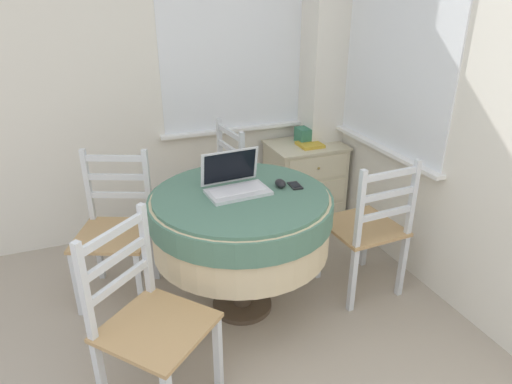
{
  "coord_description": "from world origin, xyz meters",
  "views": [
    {
      "loc": [
        -0.1,
        -0.57,
        1.8
      ],
      "look_at": [
        0.8,
        1.71,
        0.68
      ],
      "focal_mm": 32.0,
      "sensor_mm": 36.0,
      "label": 1
    }
  ],
  "objects_px": {
    "laptop": "(235,183)",
    "book_on_cabinet": "(310,145)",
    "computer_mouse": "(280,183)",
    "dining_chair_near_back_window": "(214,190)",
    "round_dining_table": "(241,218)",
    "dining_chair_camera_near": "(149,322)",
    "storage_box": "(307,135)",
    "dining_chair_near_right_window": "(367,229)",
    "dining_chair_left_flank": "(116,230)",
    "cell_phone": "(295,186)",
    "corner_cabinet": "(304,182)"
  },
  "relations": [
    {
      "from": "dining_chair_camera_near",
      "to": "storage_box",
      "type": "distance_m",
      "value": 2.12
    },
    {
      "from": "dining_chair_left_flank",
      "to": "corner_cabinet",
      "type": "bearing_deg",
      "value": 17.79
    },
    {
      "from": "laptop",
      "to": "book_on_cabinet",
      "type": "distance_m",
      "value": 1.23
    },
    {
      "from": "cell_phone",
      "to": "dining_chair_near_back_window",
      "type": "xyz_separation_m",
      "value": [
        -0.25,
        0.8,
        -0.32
      ]
    },
    {
      "from": "round_dining_table",
      "to": "dining_chair_near_back_window",
      "type": "bearing_deg",
      "value": 85.12
    },
    {
      "from": "round_dining_table",
      "to": "dining_chair_near_right_window",
      "type": "xyz_separation_m",
      "value": [
        0.78,
        -0.12,
        -0.16
      ]
    },
    {
      "from": "cell_phone",
      "to": "dining_chair_camera_near",
      "type": "bearing_deg",
      "value": -153.43
    },
    {
      "from": "round_dining_table",
      "to": "dining_chair_camera_near",
      "type": "xyz_separation_m",
      "value": [
        -0.61,
        -0.48,
        -0.16
      ]
    },
    {
      "from": "cell_phone",
      "to": "round_dining_table",
      "type": "bearing_deg",
      "value": 176.45
    },
    {
      "from": "round_dining_table",
      "to": "book_on_cabinet",
      "type": "bearing_deg",
      "value": 44.5
    },
    {
      "from": "dining_chair_near_back_window",
      "to": "dining_chair_camera_near",
      "type": "bearing_deg",
      "value": -118.03
    },
    {
      "from": "laptop",
      "to": "storage_box",
      "type": "relative_size",
      "value": 2.2
    },
    {
      "from": "dining_chair_camera_near",
      "to": "cell_phone",
      "type": "bearing_deg",
      "value": 26.57
    },
    {
      "from": "round_dining_table",
      "to": "computer_mouse",
      "type": "height_order",
      "value": "computer_mouse"
    },
    {
      "from": "dining_chair_left_flank",
      "to": "book_on_cabinet",
      "type": "distance_m",
      "value": 1.62
    },
    {
      "from": "dining_chair_camera_near",
      "to": "book_on_cabinet",
      "type": "height_order",
      "value": "dining_chair_camera_near"
    },
    {
      "from": "dining_chair_camera_near",
      "to": "storage_box",
      "type": "height_order",
      "value": "dining_chair_camera_near"
    },
    {
      "from": "book_on_cabinet",
      "to": "cell_phone",
      "type": "bearing_deg",
      "value": -122.37
    },
    {
      "from": "round_dining_table",
      "to": "dining_chair_near_right_window",
      "type": "relative_size",
      "value": 1.12
    },
    {
      "from": "computer_mouse",
      "to": "dining_chair_camera_near",
      "type": "distance_m",
      "value": 1.03
    },
    {
      "from": "dining_chair_near_back_window",
      "to": "corner_cabinet",
      "type": "bearing_deg",
      "value": 9.75
    },
    {
      "from": "laptop",
      "to": "dining_chair_near_back_window",
      "type": "height_order",
      "value": "laptop"
    },
    {
      "from": "dining_chair_camera_near",
      "to": "round_dining_table",
      "type": "bearing_deg",
      "value": 38.57
    },
    {
      "from": "book_on_cabinet",
      "to": "dining_chair_near_right_window",
      "type": "bearing_deg",
      "value": -96.34
    },
    {
      "from": "laptop",
      "to": "corner_cabinet",
      "type": "distance_m",
      "value": 1.34
    },
    {
      "from": "dining_chair_near_back_window",
      "to": "dining_chair_near_right_window",
      "type": "xyz_separation_m",
      "value": [
        0.71,
        -0.9,
        0.0
      ]
    },
    {
      "from": "round_dining_table",
      "to": "computer_mouse",
      "type": "distance_m",
      "value": 0.3
    },
    {
      "from": "laptop",
      "to": "computer_mouse",
      "type": "bearing_deg",
      "value": -9.91
    },
    {
      "from": "storage_box",
      "to": "dining_chair_near_back_window",
      "type": "bearing_deg",
      "value": -167.15
    },
    {
      "from": "computer_mouse",
      "to": "storage_box",
      "type": "distance_m",
      "value": 1.18
    },
    {
      "from": "corner_cabinet",
      "to": "laptop",
      "type": "bearing_deg",
      "value": -135.56
    },
    {
      "from": "dining_chair_near_back_window",
      "to": "dining_chair_left_flank",
      "type": "height_order",
      "value": "same"
    },
    {
      "from": "dining_chair_near_right_window",
      "to": "dining_chair_camera_near",
      "type": "distance_m",
      "value": 1.43
    },
    {
      "from": "dining_chair_near_right_window",
      "to": "dining_chair_near_back_window",
      "type": "bearing_deg",
      "value": 128.3
    },
    {
      "from": "dining_chair_near_back_window",
      "to": "laptop",
      "type": "bearing_deg",
      "value": -96.24
    },
    {
      "from": "computer_mouse",
      "to": "dining_chair_near_back_window",
      "type": "relative_size",
      "value": 0.1
    },
    {
      "from": "computer_mouse",
      "to": "cell_phone",
      "type": "bearing_deg",
      "value": -15.31
    },
    {
      "from": "cell_phone",
      "to": "corner_cabinet",
      "type": "xyz_separation_m",
      "value": [
        0.56,
        0.94,
        -0.44
      ]
    },
    {
      "from": "dining_chair_near_right_window",
      "to": "dining_chair_left_flank",
      "type": "xyz_separation_m",
      "value": [
        -1.43,
        0.55,
        0.0
      ]
    },
    {
      "from": "laptop",
      "to": "computer_mouse",
      "type": "height_order",
      "value": "laptop"
    },
    {
      "from": "cell_phone",
      "to": "book_on_cabinet",
      "type": "bearing_deg",
      "value": 57.63
    },
    {
      "from": "dining_chair_near_right_window",
      "to": "storage_box",
      "type": "xyz_separation_m",
      "value": [
        0.13,
        1.09,
        0.27
      ]
    },
    {
      "from": "dining_chair_near_right_window",
      "to": "laptop",
      "type": "bearing_deg",
      "value": 168.35
    },
    {
      "from": "laptop",
      "to": "storage_box",
      "type": "xyz_separation_m",
      "value": [
        0.92,
        0.93,
        -0.1
      ]
    },
    {
      "from": "cell_phone",
      "to": "dining_chair_near_back_window",
      "type": "distance_m",
      "value": 0.9
    },
    {
      "from": "book_on_cabinet",
      "to": "computer_mouse",
      "type": "bearing_deg",
      "value": -126.66
    },
    {
      "from": "laptop",
      "to": "corner_cabinet",
      "type": "bearing_deg",
      "value": 44.44
    },
    {
      "from": "round_dining_table",
      "to": "dining_chair_near_back_window",
      "type": "distance_m",
      "value": 0.8
    },
    {
      "from": "dining_chair_near_back_window",
      "to": "dining_chair_near_right_window",
      "type": "distance_m",
      "value": 1.14
    },
    {
      "from": "laptop",
      "to": "corner_cabinet",
      "type": "xyz_separation_m",
      "value": [
        0.89,
        0.87,
        -0.48
      ]
    }
  ]
}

